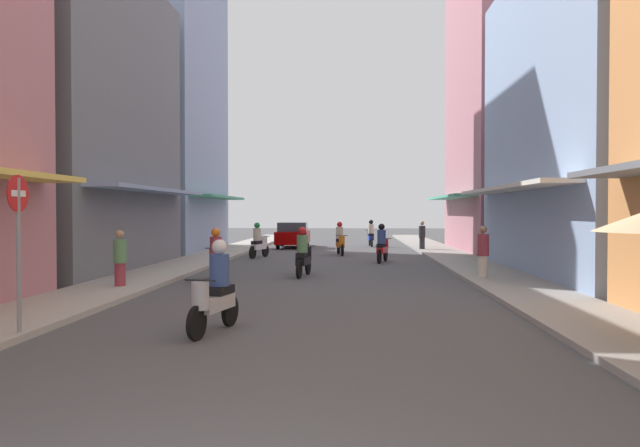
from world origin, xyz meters
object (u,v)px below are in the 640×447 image
motorbike_red (382,245)px  motorbike_black (304,254)px  motorbike_white (259,242)px  street_sign_no_entry (18,233)px  motorbike_blue (371,235)px  motorbike_silver (215,291)px  motorbike_maroon (215,257)px  pedestrian_crossing (422,236)px  pedestrian_foreground (483,253)px  pedestrian_far (120,260)px  parked_car (293,235)px  motorbike_orange (340,240)px

motorbike_red → motorbike_black: 6.05m
motorbike_white → street_sign_no_entry: bearing=-94.0°
motorbike_blue → motorbike_white: bearing=-120.6°
motorbike_silver → street_sign_no_entry: 3.26m
motorbike_maroon → street_sign_no_entry: 8.20m
street_sign_no_entry → motorbike_maroon: bearing=80.9°
pedestrian_crossing → street_sign_no_entry: 23.42m
motorbike_red → pedestrian_foreground: bearing=-67.2°
motorbike_red → motorbike_white: same height
motorbike_white → pedestrian_far: size_ratio=1.11×
motorbike_black → pedestrian_foreground: (5.41, -0.92, 0.12)m
motorbike_blue → pedestrian_crossing: (2.54, -4.00, 0.08)m
motorbike_black → pedestrian_foreground: bearing=-9.7°
motorbike_silver → motorbike_black: (0.78, 8.67, 0.00)m
motorbike_white → pedestrian_foreground: 11.56m
motorbike_silver → parked_car: (-1.08, 23.61, 0.04)m
parked_car → pedestrian_far: pedestrian_far is taller
motorbike_blue → pedestrian_far: (-7.13, -19.75, 0.08)m
pedestrian_far → motorbike_orange: bearing=66.8°
motorbike_maroon → street_sign_no_entry: street_sign_no_entry is taller
motorbike_white → pedestrian_foreground: (8.03, -8.32, 0.12)m
parked_car → motorbike_black: bearing=-82.9°
motorbike_black → pedestrian_far: (-4.51, -3.53, 0.08)m
motorbike_blue → pedestrian_far: bearing=-109.8°
pedestrian_crossing → parked_car: bearing=158.8°
motorbike_red → motorbike_orange: same height
motorbike_maroon → motorbike_orange: bearing=71.9°
pedestrian_far → street_sign_no_entry: (0.72, -5.88, 0.93)m
pedestrian_far → motorbike_white: bearing=80.2°
motorbike_maroon → motorbike_orange: (3.46, 10.61, 0.00)m
motorbike_maroon → pedestrian_far: size_ratio=1.11×
motorbike_blue → motorbike_black: (-2.61, -16.22, 0.00)m
pedestrian_far → pedestrian_crossing: bearing=58.5°
pedestrian_foreground → pedestrian_crossing: bearing=91.1°
motorbike_black → parked_car: 15.06m
motorbike_silver → pedestrian_far: size_ratio=1.13×
motorbike_red → motorbike_silver: 14.49m
motorbike_maroon → motorbike_black: same height
pedestrian_far → motorbike_maroon: bearing=47.0°
motorbike_black → street_sign_no_entry: (-3.79, -9.41, 1.01)m
motorbike_white → parked_car: 7.59m
motorbike_blue → parked_car: (-4.47, -1.28, 0.04)m
pedestrian_far → pedestrian_foreground: pedestrian_foreground is taller
motorbike_blue → motorbike_silver: size_ratio=1.02×
motorbike_silver → parked_car: bearing=92.6°
motorbike_silver → pedestrian_far: motorbike_silver is taller
pedestrian_crossing → motorbike_black: bearing=-112.9°
motorbike_blue → pedestrian_foreground: size_ratio=1.10×
motorbike_white → pedestrian_crossing: bearing=31.8°
pedestrian_crossing → street_sign_no_entry: size_ratio=0.59×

